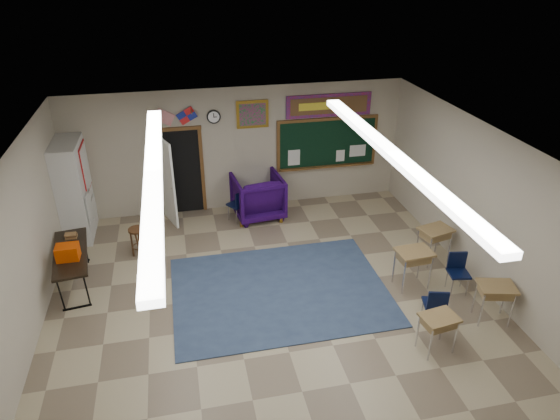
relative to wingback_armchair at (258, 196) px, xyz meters
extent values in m
plane|color=gray|center=(-0.33, -3.87, -0.52)|extent=(9.00, 9.00, 0.00)
cube|color=#A99E89|center=(-0.33, 0.63, 0.98)|extent=(8.00, 0.04, 3.00)
cube|color=#A99E89|center=(-4.33, -3.87, 0.98)|extent=(0.04, 9.00, 3.00)
cube|color=#A99E89|center=(3.67, -3.87, 0.98)|extent=(0.04, 9.00, 3.00)
cube|color=silver|center=(-0.33, -3.87, 2.48)|extent=(8.00, 9.00, 0.04)
cube|color=#334461|center=(-0.13, -3.07, -0.51)|extent=(4.00, 3.00, 0.02)
cube|color=black|center=(-1.73, 0.62, 0.53)|extent=(0.95, 0.04, 2.10)
cube|color=white|center=(-2.08, 0.18, 0.51)|extent=(0.35, 0.86, 2.05)
cube|color=brown|center=(1.87, 0.60, 0.98)|extent=(2.55, 0.05, 1.30)
cube|color=black|center=(1.87, 0.59, 0.98)|extent=(2.40, 0.03, 1.15)
cube|color=brown|center=(1.87, 0.54, 0.38)|extent=(2.40, 0.12, 0.04)
cube|color=red|center=(1.87, 0.60, 1.93)|extent=(2.10, 0.04, 0.55)
cube|color=brown|center=(1.87, 0.59, 1.93)|extent=(1.90, 0.03, 0.40)
cube|color=olive|center=(0.02, 0.60, 1.83)|extent=(0.75, 0.05, 0.65)
cube|color=#A51466|center=(0.02, 0.59, 1.83)|extent=(0.62, 0.03, 0.52)
cylinder|color=black|center=(-0.88, 0.60, 1.83)|extent=(0.32, 0.05, 0.32)
cylinder|color=white|center=(-0.88, 0.59, 1.83)|extent=(0.26, 0.02, 0.26)
cube|color=silver|center=(-4.05, -0.02, 0.58)|extent=(0.55, 1.25, 2.20)
imported|color=#1D053A|center=(0.00, 0.00, 0.00)|extent=(1.23, 1.26, 1.04)
cube|color=olive|center=(2.35, -3.44, 0.24)|extent=(0.68, 0.53, 0.04)
cube|color=brown|center=(2.35, -3.44, 0.13)|extent=(0.59, 0.45, 0.13)
cube|color=olive|center=(3.17, -2.71, 0.21)|extent=(0.72, 0.61, 0.04)
cube|color=brown|center=(3.17, -2.71, 0.11)|extent=(0.63, 0.52, 0.13)
cube|color=olive|center=(1.97, -5.13, 0.13)|extent=(0.62, 0.50, 0.04)
cube|color=brown|center=(1.97, -5.13, 0.04)|extent=(0.53, 0.42, 0.11)
cube|color=olive|center=(3.27, -4.66, 0.18)|extent=(0.70, 0.59, 0.04)
cube|color=brown|center=(3.27, -4.66, 0.08)|extent=(0.60, 0.50, 0.12)
cube|color=black|center=(-3.91, -2.02, 0.19)|extent=(0.82, 1.84, 0.05)
cube|color=#C93D03|center=(-3.89, -2.26, 0.35)|extent=(0.39, 0.30, 0.28)
cylinder|color=#4B2C16|center=(-2.75, -1.20, 0.09)|extent=(0.36, 0.36, 0.04)
torus|color=#4B2C16|center=(-2.75, -1.20, -0.31)|extent=(0.29, 0.29, 0.02)
camera|label=1|loc=(-1.76, -10.56, 5.21)|focal=32.00mm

